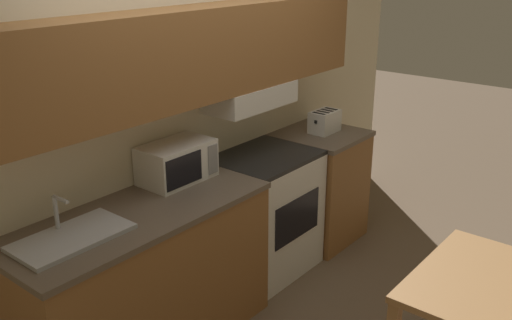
# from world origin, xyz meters

# --- Properties ---
(ground_plane) EXTENTS (16.00, 16.00, 0.00)m
(ground_plane) POSITION_xyz_m (0.00, 0.00, 0.00)
(ground_plane) COLOR brown
(wall_back) EXTENTS (5.41, 0.38, 2.55)m
(wall_back) POSITION_xyz_m (0.01, -0.06, 1.47)
(wall_back) COLOR beige
(wall_back) RESTS_ON ground_plane
(lower_counter_main) EXTENTS (1.62, 0.66, 0.93)m
(lower_counter_main) POSITION_xyz_m (-0.71, -0.32, 0.47)
(lower_counter_main) COLOR #936033
(lower_counter_main) RESTS_ON ground_plane
(lower_counter_right_stub) EXTENTS (0.65, 0.66, 0.93)m
(lower_counter_right_stub) POSITION_xyz_m (1.19, -0.32, 0.47)
(lower_counter_right_stub) COLOR #936033
(lower_counter_right_stub) RESTS_ON ground_plane
(stove_range) EXTENTS (0.75, 0.60, 0.93)m
(stove_range) POSITION_xyz_m (0.48, -0.30, 0.47)
(stove_range) COLOR white
(stove_range) RESTS_ON ground_plane
(microwave) EXTENTS (0.47, 0.29, 0.25)m
(microwave) POSITION_xyz_m (-0.24, -0.16, 1.06)
(microwave) COLOR white
(microwave) RESTS_ON lower_counter_main
(toaster) EXTENTS (0.27, 0.17, 0.18)m
(toaster) POSITION_xyz_m (1.23, -0.33, 1.02)
(toaster) COLOR white
(toaster) RESTS_ON lower_counter_right_stub
(sink_basin) EXTENTS (0.59, 0.32, 0.22)m
(sink_basin) POSITION_xyz_m (-1.14, -0.32, 0.95)
(sink_basin) COLOR #B7BABF
(sink_basin) RESTS_ON lower_counter_main
(dining_table) EXTENTS (0.91, 0.80, 0.75)m
(dining_table) POSITION_xyz_m (0.11, -2.09, 0.64)
(dining_table) COLOR #B27F4C
(dining_table) RESTS_ON ground_plane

